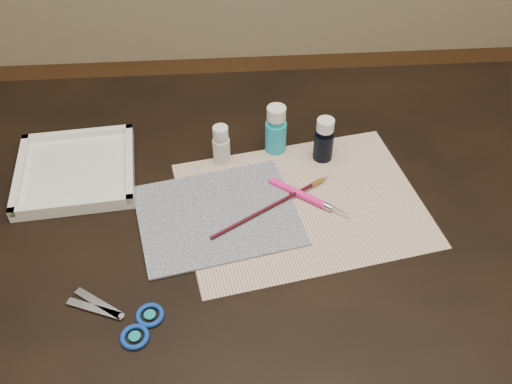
{
  "coord_description": "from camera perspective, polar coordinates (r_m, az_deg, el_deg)",
  "views": [
    {
      "loc": [
        -0.05,
        -0.69,
        1.48
      ],
      "look_at": [
        0.0,
        0.0,
        0.8
      ],
      "focal_mm": 40.0,
      "sensor_mm": 36.0,
      "label": 1
    }
  ],
  "objects": [
    {
      "name": "table",
      "position": [
        1.3,
        0.0,
        -13.47
      ],
      "size": [
        1.3,
        0.9,
        0.75
      ],
      "primitive_type": "cube",
      "color": "black",
      "rests_on": "ground"
    },
    {
      "name": "paper",
      "position": [
        1.02,
        4.59,
        -1.2
      ],
      "size": [
        0.47,
        0.39,
        0.0
      ],
      "primitive_type": "cube",
      "rotation": [
        0.0,
        0.0,
        0.18
      ],
      "color": "silver",
      "rests_on": "table"
    },
    {
      "name": "canvas",
      "position": [
        0.99,
        -3.85,
        -2.29
      ],
      "size": [
        0.31,
        0.27,
        0.0
      ],
      "primitive_type": "cube",
      "rotation": [
        0.0,
        0.0,
        0.2
      ],
      "color": "black",
      "rests_on": "paper"
    },
    {
      "name": "paint_bottle_white",
      "position": [
        1.08,
        -3.5,
        4.76
      ],
      "size": [
        0.04,
        0.04,
        0.08
      ],
      "primitive_type": "cylinder",
      "rotation": [
        0.0,
        0.0,
        -0.07
      ],
      "color": "silver",
      "rests_on": "table"
    },
    {
      "name": "paint_bottle_cyan",
      "position": [
        1.09,
        2.0,
        6.29
      ],
      "size": [
        0.05,
        0.05,
        0.1
      ],
      "primitive_type": "cylinder",
      "rotation": [
        0.0,
        0.0,
        -0.31
      ],
      "color": "#1FA7C4",
      "rests_on": "table"
    },
    {
      "name": "paint_bottle_navy",
      "position": [
        1.08,
        6.81,
        5.23
      ],
      "size": [
        0.04,
        0.04,
        0.09
      ],
      "primitive_type": "cylinder",
      "rotation": [
        0.0,
        0.0,
        0.13
      ],
      "color": "black",
      "rests_on": "table"
    },
    {
      "name": "paintbrush",
      "position": [
        1.0,
        1.75,
        -1.32
      ],
      "size": [
        0.23,
        0.14,
        0.01
      ],
      "primitive_type": null,
      "rotation": [
        0.0,
        0.0,
        0.56
      ],
      "color": "black",
      "rests_on": "canvas"
    },
    {
      "name": "craft_knife",
      "position": [
        1.02,
        5.41,
        -0.65
      ],
      "size": [
        0.14,
        0.11,
        0.01
      ],
      "primitive_type": null,
      "rotation": [
        0.0,
        0.0,
        -0.67
      ],
      "color": "#FF209A",
      "rests_on": "paper"
    },
    {
      "name": "scissors",
      "position": [
        0.89,
        -14.31,
        -11.95
      ],
      "size": [
        0.18,
        0.14,
        0.01
      ],
      "primitive_type": null,
      "rotation": [
        0.0,
        0.0,
        2.76
      ],
      "color": "silver",
      "rests_on": "table"
    },
    {
      "name": "palette_tray",
      "position": [
        1.11,
        -17.58,
        2.13
      ],
      "size": [
        0.23,
        0.23,
        0.03
      ],
      "primitive_type": "cube",
      "rotation": [
        0.0,
        0.0,
        0.09
      ],
      "color": "white",
      "rests_on": "table"
    }
  ]
}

